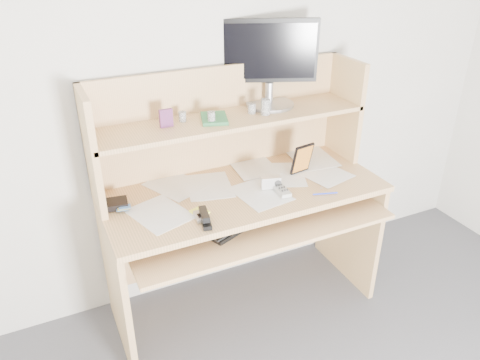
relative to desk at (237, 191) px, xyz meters
name	(u,v)px	position (x,y,z in m)	size (l,w,h in m)	color
back_wall	(217,75)	(0.00, 0.24, 0.56)	(3.60, 0.04, 2.50)	silver
desk	(237,191)	(0.00, 0.00, 0.00)	(1.40, 0.70, 1.30)	tan
paper_clutter	(244,188)	(0.00, -0.08, 0.06)	(1.32, 0.54, 0.01)	silver
keyboard	(240,218)	(-0.08, -0.20, -0.03)	(0.45, 0.30, 0.03)	black
tv_remote	(279,187)	(0.15, -0.16, 0.07)	(0.05, 0.19, 0.02)	#ABACA6
flip_phone	(200,216)	(-0.30, -0.25, 0.07)	(0.04, 0.08, 0.02)	#ACACAE
stapler	(205,217)	(-0.29, -0.28, 0.08)	(0.04, 0.14, 0.04)	black
wallet	(115,204)	(-0.62, 0.01, 0.08)	(0.11, 0.09, 0.03)	black
sticky_note_pad	(200,212)	(-0.28, -0.20, 0.06)	(0.07, 0.07, 0.01)	#FFF443
digital_camera	(271,182)	(0.12, -0.13, 0.09)	(0.10, 0.04, 0.06)	silver
game_case	(302,159)	(0.34, -0.06, 0.14)	(0.12, 0.01, 0.17)	black
blue_pen	(325,194)	(0.33, -0.31, 0.07)	(0.01, 0.01, 0.12)	#1B32D0
card_box	(166,118)	(-0.33, 0.07, 0.43)	(0.06, 0.02, 0.09)	maroon
shelf_book	(214,118)	(-0.09, 0.06, 0.39)	(0.12, 0.17, 0.02)	#2F7742
chip_stack_a	(182,117)	(-0.24, 0.11, 0.41)	(0.04, 0.04, 0.05)	black
chip_stack_b	(211,118)	(-0.12, 0.02, 0.42)	(0.04, 0.04, 0.06)	silver
chip_stack_c	(252,108)	(0.11, 0.07, 0.41)	(0.04, 0.04, 0.05)	black
chip_stack_d	(265,107)	(0.17, 0.03, 0.43)	(0.05, 0.05, 0.08)	silver
monitor	(269,60)	(0.25, 0.16, 0.62)	(0.48, 0.27, 0.43)	#9B9B9F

